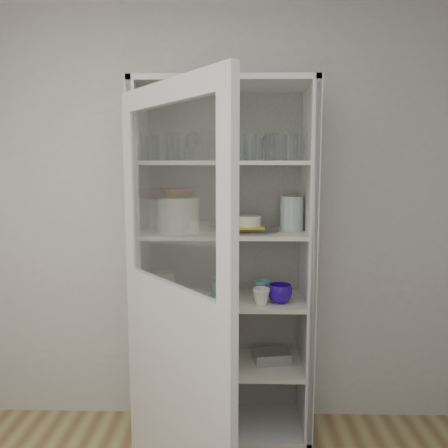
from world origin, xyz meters
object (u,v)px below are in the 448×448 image
at_px(pantry_cabinet, 224,282).
at_px(goblet_1, 193,145).
at_px(mug_white, 261,296).
at_px(white_ramekin, 249,221).
at_px(cream_dish, 178,356).
at_px(yellow_trivet, 249,227).
at_px(tin_box, 272,356).
at_px(goblet_0, 191,148).
at_px(cream_bowl, 178,204).
at_px(goblet_3, 266,149).
at_px(terracotta_bowl, 178,193).
at_px(glass_platter, 249,230).
at_px(mug_teal, 263,288).
at_px(cupboard_door, 174,332).
at_px(mug_blue, 280,294).
at_px(white_canister, 165,284).
at_px(plate_stack_front, 179,221).
at_px(teal_jar, 220,287).
at_px(measuring_cups, 215,300).
at_px(plate_stack_back, 175,220).
at_px(grey_bowl_stack, 292,213).
at_px(goblet_2, 268,146).

relative_size(pantry_cabinet, goblet_1, 11.05).
bearing_deg(mug_white, white_ramekin, 116.72).
bearing_deg(cream_dish, yellow_trivet, -0.17).
bearing_deg(tin_box, goblet_0, 167.33).
bearing_deg(goblet_0, cream_bowl, -105.65).
bearing_deg(goblet_3, pantry_cabinet, -166.65).
bearing_deg(terracotta_bowl, glass_platter, 7.68).
relative_size(glass_platter, cream_dish, 1.48).
bearing_deg(terracotta_bowl, mug_teal, 12.61).
bearing_deg(cupboard_door, goblet_1, 138.50).
distance_m(goblet_0, goblet_1, 0.03).
bearing_deg(mug_blue, white_canister, 168.56).
relative_size(mug_white, white_canister, 0.69).
distance_m(pantry_cabinet, cream_dish, 0.53).
height_order(white_canister, tin_box, white_canister).
height_order(goblet_3, plate_stack_front, goblet_3).
bearing_deg(plate_stack_front, teal_jar, 19.41).
bearing_deg(mug_white, pantry_cabinet, 134.27).
relative_size(mug_white, tin_box, 0.47).
xyz_separation_m(cupboard_door, glass_platter, (0.36, 0.57, 0.40)).
bearing_deg(goblet_1, cream_bowl, -113.23).
bearing_deg(cream_bowl, plate_stack_front, 180.00).
distance_m(mug_white, teal_jar, 0.28).
bearing_deg(measuring_cups, cream_dish, 157.78).
bearing_deg(plate_stack_back, cupboard_door, -83.08).
relative_size(white_ramekin, cream_dish, 0.60).
relative_size(cupboard_door, cream_dish, 8.69).
height_order(glass_platter, tin_box, glass_platter).
bearing_deg(teal_jar, measuring_cups, -101.26).
bearing_deg(mug_white, measuring_cups, 171.38).
bearing_deg(mug_blue, grey_bowl_stack, 56.68).
relative_size(white_ramekin, mug_white, 1.39).
relative_size(grey_bowl_stack, mug_teal, 1.95).
bearing_deg(cupboard_door, tin_box, 100.71).
distance_m(plate_stack_back, grey_bowl_stack, 0.70).
bearing_deg(goblet_3, tin_box, -69.10).
xyz_separation_m(plate_stack_back, mug_teal, (0.53, -0.06, -0.40)).
distance_m(glass_platter, mug_teal, 0.38).
bearing_deg(cupboard_door, mug_white, 97.86).
bearing_deg(goblet_3, mug_blue, -70.28).
xyz_separation_m(cream_bowl, mug_teal, (0.49, 0.11, -0.51)).
bearing_deg(goblet_2, white_canister, -173.16).
bearing_deg(white_ramekin, terracotta_bowl, -172.32).
bearing_deg(goblet_1, goblet_3, 3.18).
bearing_deg(measuring_cups, goblet_2, 34.54).
bearing_deg(tin_box, goblet_2, 105.79).
distance_m(terracotta_bowl, white_canister, 0.57).
bearing_deg(terracotta_bowl, measuring_cups, -10.79).
xyz_separation_m(cream_bowl, white_ramekin, (0.40, 0.05, -0.10)).
xyz_separation_m(goblet_1, grey_bowl_stack, (0.58, -0.07, -0.39)).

